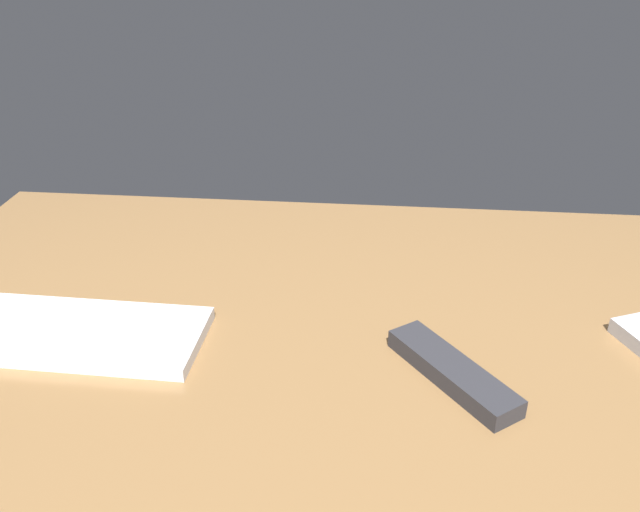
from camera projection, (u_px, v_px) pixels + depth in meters
The scene contains 3 objects.
desk at pixel (361, 334), 92.25cm from camera, with size 140.00×84.00×2.00cm, color olive.
keyboard at pixel (45, 331), 89.65cm from camera, with size 42.34×14.38×1.76cm, color white.
tv_remote at pixel (452, 371), 81.49cm from camera, with size 19.32×4.79×2.37cm, color #2D2D33.
Camera 1 is at (1.76, -76.69, 53.65)cm, focal length 37.95 mm.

